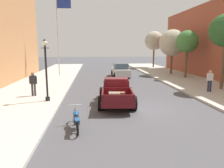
{
  "coord_description": "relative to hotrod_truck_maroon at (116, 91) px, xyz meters",
  "views": [
    {
      "loc": [
        -2.5,
        -11.64,
        3.46
      ],
      "look_at": [
        -1.18,
        2.42,
        1.0
      ],
      "focal_mm": 33.48,
      "sensor_mm": 36.0,
      "label": 1
    }
  ],
  "objects": [
    {
      "name": "car_background_silver",
      "position": [
        1.86,
        11.86,
        0.01
      ],
      "size": [
        1.95,
        4.34,
        1.65
      ],
      "color": "#B7B7BC",
      "rests_on": "ground"
    },
    {
      "name": "ground_plane",
      "position": [
        1.04,
        -1.17,
        -0.75
      ],
      "size": [
        140.0,
        140.0,
        0.0
      ],
      "primitive_type": "plane",
      "color": "#47474C"
    },
    {
      "name": "pedestrian_sidewalk_right",
      "position": [
        7.39,
        2.07,
        0.33
      ],
      "size": [
        0.53,
        0.22,
        1.65
      ],
      "color": "#232847",
      "rests_on": "sidewalk_right"
    },
    {
      "name": "flagpole",
      "position": [
        -5.29,
        13.09,
        5.02
      ],
      "size": [
        1.74,
        0.16,
        9.16
      ],
      "color": "#B2B2B7",
      "rests_on": "sidewalk_left"
    },
    {
      "name": "street_lamp_near",
      "position": [
        -4.32,
        0.37,
        1.63
      ],
      "size": [
        0.5,
        0.32,
        3.85
      ],
      "color": "black",
      "rests_on": "sidewalk_left"
    },
    {
      "name": "street_tree_third",
      "position": [
        8.57,
        13.05,
        3.31
      ],
      "size": [
        3.3,
        3.3,
        5.57
      ],
      "color": "brown",
      "rests_on": "sidewalk_right"
    },
    {
      "name": "street_tree_second",
      "position": [
        8.96,
        9.67,
        3.35
      ],
      "size": [
        2.41,
        2.41,
        5.2
      ],
      "color": "brown",
      "rests_on": "sidewalk_right"
    },
    {
      "name": "pedestrian_sidewalk_left",
      "position": [
        -5.57,
        1.87,
        0.33
      ],
      "size": [
        0.53,
        0.22,
        1.65
      ],
      "color": "#333338",
      "rests_on": "sidewalk_left"
    },
    {
      "name": "motorcycle_parked",
      "position": [
        -2.2,
        -4.13,
        -0.31
      ],
      "size": [
        0.62,
        2.11,
        0.93
      ],
      "color": "black",
      "rests_on": "ground"
    },
    {
      "name": "hotrod_truck_maroon",
      "position": [
        0.0,
        0.0,
        0.0
      ],
      "size": [
        2.42,
        5.03,
        1.58
      ],
      "color": "#510F14",
      "rests_on": "ground"
    },
    {
      "name": "sidewalk_left",
      "position": [
        -6.21,
        -1.17,
        -0.68
      ],
      "size": [
        5.5,
        64.0,
        0.15
      ],
      "primitive_type": "cube",
      "color": "#B7B2A8",
      "rests_on": "ground"
    },
    {
      "name": "street_tree_farthest",
      "position": [
        9.06,
        22.54,
        3.87
      ],
      "size": [
        3.16,
        3.16,
        6.07
      ],
      "color": "brown",
      "rests_on": "sidewalk_right"
    }
  ]
}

